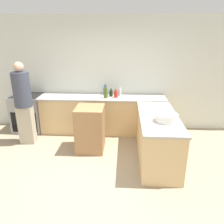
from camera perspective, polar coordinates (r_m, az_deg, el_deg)
name	(u,v)px	position (r m, az deg, el deg)	size (l,w,h in m)	color
ground_plane	(92,179)	(3.81, -5.25, -16.98)	(14.00, 14.00, 0.00)	tan
wall_back	(104,75)	(5.38, -2.15, 9.75)	(8.00, 0.06, 2.70)	silver
counter_back	(103,114)	(5.29, -2.37, -0.60)	(2.96, 0.64, 0.88)	#D6B27A
counter_peninsula	(157,137)	(4.22, 11.62, -6.45)	(0.69, 1.79, 0.88)	#D6B27A
range_oven	(29,113)	(5.77, -20.93, -0.16)	(0.72, 0.62, 0.90)	#99999E
island_table	(90,129)	(4.47, -5.68, -4.35)	(0.55, 0.60, 0.92)	#997047
mixing_bowl	(167,118)	(3.77, 14.10, -1.44)	(0.37, 0.37, 0.13)	white
water_bottle_blue	(105,91)	(5.29, -1.96, 5.52)	(0.06, 0.06, 0.25)	#386BB7
wine_bottle_dark	(111,93)	(5.18, -0.26, 4.94)	(0.08, 0.08, 0.18)	black
olive_oil_bottle	(106,93)	(5.03, -1.65, 5.10)	(0.08, 0.08, 0.32)	#475B1E
hot_sauce_bottle	(116,94)	(5.08, 1.02, 4.69)	(0.09, 0.09, 0.20)	red
vinegar_bottle_clear	(120,92)	(5.21, 2.05, 5.22)	(0.08, 0.08, 0.23)	silver
person_by_range	(23,101)	(4.92, -22.16, 2.64)	(0.36, 0.36, 1.76)	#ADA38E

